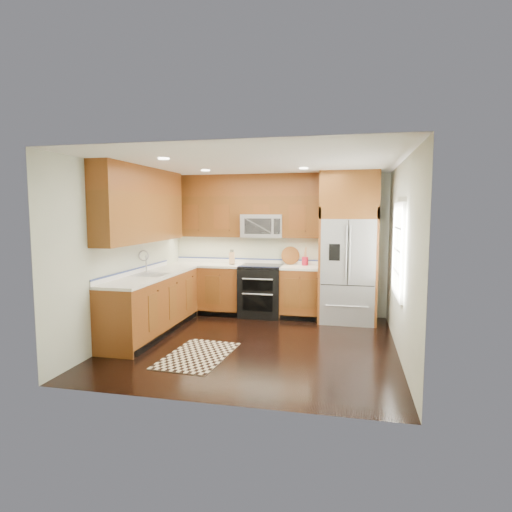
% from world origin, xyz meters
% --- Properties ---
extents(ground, '(4.00, 4.00, 0.00)m').
position_xyz_m(ground, '(0.00, 0.00, 0.00)').
color(ground, black).
rests_on(ground, ground).
extents(wall_back, '(4.00, 0.02, 2.60)m').
position_xyz_m(wall_back, '(0.00, 2.00, 1.30)').
color(wall_back, beige).
rests_on(wall_back, ground).
extents(wall_left, '(0.02, 4.00, 2.60)m').
position_xyz_m(wall_left, '(-2.00, 0.00, 1.30)').
color(wall_left, beige).
rests_on(wall_left, ground).
extents(wall_right, '(0.02, 4.00, 2.60)m').
position_xyz_m(wall_right, '(2.00, 0.00, 1.30)').
color(wall_right, beige).
rests_on(wall_right, ground).
extents(window, '(0.04, 1.10, 1.30)m').
position_xyz_m(window, '(1.98, 0.20, 1.40)').
color(window, white).
rests_on(window, ground).
extents(base_cabinets, '(2.85, 3.00, 0.90)m').
position_xyz_m(base_cabinets, '(-1.23, 0.90, 0.45)').
color(base_cabinets, brown).
rests_on(base_cabinets, ground).
extents(countertop, '(2.86, 3.01, 0.04)m').
position_xyz_m(countertop, '(-1.09, 1.01, 0.92)').
color(countertop, white).
rests_on(countertop, base_cabinets).
extents(upper_cabinets, '(2.85, 3.00, 1.15)m').
position_xyz_m(upper_cabinets, '(-1.15, 1.09, 2.02)').
color(upper_cabinets, brown).
rests_on(upper_cabinets, ground).
extents(range, '(0.76, 0.67, 0.95)m').
position_xyz_m(range, '(-0.25, 1.67, 0.47)').
color(range, black).
rests_on(range, ground).
extents(microwave, '(0.76, 0.40, 0.42)m').
position_xyz_m(microwave, '(-0.25, 1.80, 1.66)').
color(microwave, '#B2B2B7').
rests_on(microwave, ground).
extents(refrigerator, '(0.98, 0.75, 2.60)m').
position_xyz_m(refrigerator, '(1.30, 1.63, 1.30)').
color(refrigerator, '#B2B2B7').
rests_on(refrigerator, ground).
extents(sink_faucet, '(0.54, 0.44, 0.37)m').
position_xyz_m(sink_faucet, '(-1.73, 0.23, 0.99)').
color(sink_faucet, '#B2B2B7').
rests_on(sink_faucet, countertop).
extents(rug, '(0.87, 1.35, 0.01)m').
position_xyz_m(rug, '(-0.63, -0.66, 0.01)').
color(rug, black).
rests_on(rug, ground).
extents(knife_block, '(0.14, 0.16, 0.28)m').
position_xyz_m(knife_block, '(-0.83, 1.73, 1.05)').
color(knife_block, '#A87D52').
rests_on(knife_block, countertop).
extents(utensil_crock, '(0.15, 0.15, 0.33)m').
position_xyz_m(utensil_crock, '(0.53, 1.87, 1.05)').
color(utensil_crock, maroon).
rests_on(utensil_crock, countertop).
extents(cutting_board, '(0.41, 0.41, 0.02)m').
position_xyz_m(cutting_board, '(0.25, 1.94, 0.95)').
color(cutting_board, brown).
rests_on(cutting_board, countertop).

